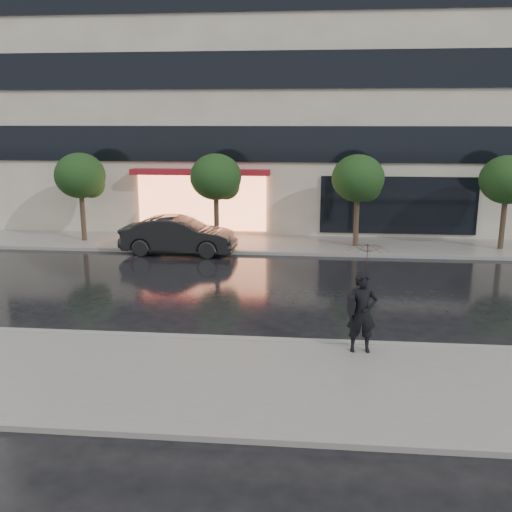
# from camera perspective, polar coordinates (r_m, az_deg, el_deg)

# --- Properties ---
(ground) EXTENTS (120.00, 120.00, 0.00)m
(ground) POSITION_cam_1_polar(r_m,az_deg,el_deg) (15.16, 1.15, -7.34)
(ground) COLOR black
(ground) RESTS_ON ground
(sidewalk_near) EXTENTS (60.00, 4.50, 0.12)m
(sidewalk_near) POSITION_cam_1_polar(r_m,az_deg,el_deg) (12.17, -0.06, -12.52)
(sidewalk_near) COLOR slate
(sidewalk_near) RESTS_ON ground
(sidewalk_far) EXTENTS (60.00, 3.50, 0.12)m
(sidewalk_far) POSITION_cam_1_polar(r_m,az_deg,el_deg) (24.98, 2.97, 1.17)
(sidewalk_far) COLOR slate
(sidewalk_far) RESTS_ON ground
(curb_near) EXTENTS (60.00, 0.25, 0.14)m
(curb_near) POSITION_cam_1_polar(r_m,az_deg,el_deg) (14.21, 0.84, -8.51)
(curb_near) COLOR gray
(curb_near) RESTS_ON ground
(curb_far) EXTENTS (60.00, 0.25, 0.14)m
(curb_far) POSITION_cam_1_polar(r_m,az_deg,el_deg) (23.27, 2.77, 0.28)
(curb_far) COLOR gray
(curb_far) RESTS_ON ground
(office_building) EXTENTS (30.00, 12.76, 18.00)m
(office_building) POSITION_cam_1_polar(r_m,az_deg,el_deg) (32.31, 3.85, 19.91)
(office_building) COLOR beige
(office_building) RESTS_ON ground
(tree_far_west) EXTENTS (2.20, 2.20, 3.99)m
(tree_far_west) POSITION_cam_1_polar(r_m,az_deg,el_deg) (26.27, -17.03, 7.54)
(tree_far_west) COLOR #33261C
(tree_far_west) RESTS_ON ground
(tree_mid_west) EXTENTS (2.20, 2.20, 3.99)m
(tree_mid_west) POSITION_cam_1_polar(r_m,az_deg,el_deg) (24.61, -3.89, 7.73)
(tree_mid_west) COLOR #33261C
(tree_mid_west) RESTS_ON ground
(tree_mid_east) EXTENTS (2.20, 2.20, 3.99)m
(tree_mid_east) POSITION_cam_1_polar(r_m,az_deg,el_deg) (24.37, 10.30, 7.48)
(tree_mid_east) COLOR #33261C
(tree_mid_east) RESTS_ON ground
(tree_far_east) EXTENTS (2.20, 2.20, 3.99)m
(tree_far_east) POSITION_cam_1_polar(r_m,az_deg,el_deg) (25.56, 23.92, 6.82)
(tree_far_east) COLOR #33261C
(tree_far_east) RESTS_ON ground
(parked_car) EXTENTS (4.71, 1.79, 1.54)m
(parked_car) POSITION_cam_1_polar(r_m,az_deg,el_deg) (23.52, -7.72, 2.05)
(parked_car) COLOR black
(parked_car) RESTS_ON ground
(pedestrian_with_umbrella) EXTENTS (1.03, 1.05, 2.58)m
(pedestrian_with_umbrella) POSITION_cam_1_polar(r_m,az_deg,el_deg) (13.20, 10.84, -2.73)
(pedestrian_with_umbrella) COLOR black
(pedestrian_with_umbrella) RESTS_ON sidewalk_near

